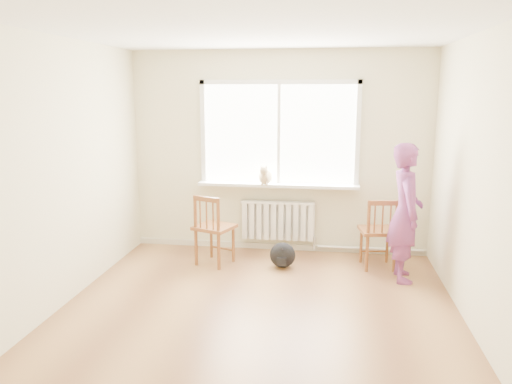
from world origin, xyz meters
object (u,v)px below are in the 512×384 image
at_px(backpack, 283,255).
at_px(person, 405,213).
at_px(chair_left, 212,230).
at_px(chair_right, 379,233).
at_px(cat, 265,176).

bearing_deg(backpack, person, -7.30).
distance_m(person, backpack, 1.57).
distance_m(chair_left, chair_right, 2.07).
relative_size(chair_right, backpack, 2.79).
bearing_deg(cat, person, -20.53).
bearing_deg(chair_right, cat, -23.75).
bearing_deg(chair_right, backpack, -1.80).
height_order(chair_right, person, person).
relative_size(chair_right, person, 0.56).
bearing_deg(person, cat, 64.23).
xyz_separation_m(person, backpack, (-1.42, 0.18, -0.64)).
distance_m(cat, backpack, 1.09).
height_order(chair_left, chair_right, chair_left).
bearing_deg(chair_left, cat, -116.42).
xyz_separation_m(chair_left, person, (2.31, -0.16, 0.34)).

